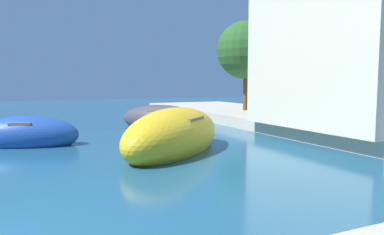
{
  "coord_description": "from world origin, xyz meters",
  "views": [
    {
      "loc": [
        1.06,
        -4.79,
        2.1
      ],
      "look_at": [
        7.82,
        9.71,
        0.56
      ],
      "focal_mm": 34.69,
      "sensor_mm": 36.0,
      "label": 1
    }
  ],
  "objects_px": {
    "moored_boat_2": "(174,136)",
    "quayside_tree": "(246,50)",
    "waterfront_building_main": "(372,6)",
    "moored_boat_0": "(25,135)",
    "moored_boat_5": "(162,119)"
  },
  "relations": [
    {
      "from": "moored_boat_2",
      "to": "quayside_tree",
      "type": "height_order",
      "value": "quayside_tree"
    },
    {
      "from": "waterfront_building_main",
      "to": "moored_boat_2",
      "type": "bearing_deg",
      "value": 177.39
    },
    {
      "from": "moored_boat_0",
      "to": "waterfront_building_main",
      "type": "bearing_deg",
      "value": -178.34
    },
    {
      "from": "moored_boat_0",
      "to": "quayside_tree",
      "type": "relative_size",
      "value": 0.74
    },
    {
      "from": "moored_boat_5",
      "to": "waterfront_building_main",
      "type": "distance_m",
      "value": 9.69
    },
    {
      "from": "waterfront_building_main",
      "to": "moored_boat_5",
      "type": "bearing_deg",
      "value": 134.28
    },
    {
      "from": "moored_boat_0",
      "to": "moored_boat_5",
      "type": "height_order",
      "value": "moored_boat_5"
    },
    {
      "from": "moored_boat_0",
      "to": "moored_boat_2",
      "type": "xyz_separation_m",
      "value": [
        4.04,
        -3.11,
        0.12
      ]
    },
    {
      "from": "moored_boat_2",
      "to": "quayside_tree",
      "type": "distance_m",
      "value": 11.06
    },
    {
      "from": "moored_boat_2",
      "to": "quayside_tree",
      "type": "xyz_separation_m",
      "value": [
        7.4,
        7.49,
        3.38
      ]
    },
    {
      "from": "moored_boat_0",
      "to": "moored_boat_2",
      "type": "height_order",
      "value": "moored_boat_2"
    },
    {
      "from": "quayside_tree",
      "to": "moored_boat_5",
      "type": "bearing_deg",
      "value": -163.27
    },
    {
      "from": "moored_boat_0",
      "to": "waterfront_building_main",
      "type": "relative_size",
      "value": 0.43
    },
    {
      "from": "moored_boat_5",
      "to": "waterfront_building_main",
      "type": "relative_size",
      "value": 0.52
    },
    {
      "from": "moored_boat_2",
      "to": "waterfront_building_main",
      "type": "distance_m",
      "value": 8.93
    }
  ]
}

